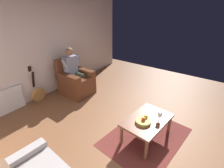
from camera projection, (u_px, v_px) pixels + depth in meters
name	position (u px, v px, depth m)	size (l,w,h in m)	color
ground_plane	(144.00, 129.00, 3.59)	(7.06, 7.06, 0.00)	brown
wall_back	(46.00, 47.00, 4.56)	(6.05, 0.06, 2.61)	silver
rug	(145.00, 137.00, 3.37)	(1.67, 1.23, 0.01)	maroon
armchair	(76.00, 82.00, 4.83)	(0.75, 0.83, 1.01)	brown
person_seated	(74.00, 70.00, 4.69)	(0.63, 0.55, 1.30)	#9094A9
coffee_table	(147.00, 122.00, 3.21)	(1.03, 0.73, 0.43)	brown
guitar	(38.00, 93.00, 4.50)	(0.38, 0.29, 0.95)	#B37F42
radiator	(9.00, 100.00, 4.04)	(0.68, 0.06, 0.60)	white
wine_glass_near	(160.00, 115.00, 3.11)	(0.07, 0.07, 0.17)	silver
fruit_bowl	(144.00, 121.00, 3.09)	(0.28, 0.28, 0.11)	olive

